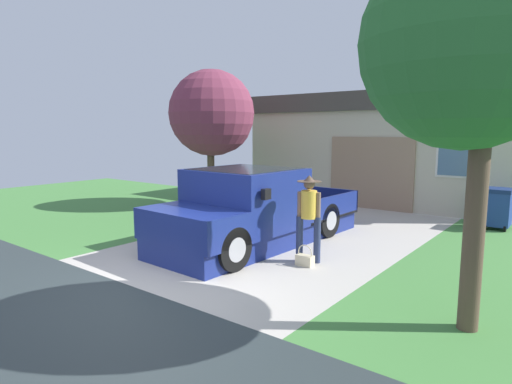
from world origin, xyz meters
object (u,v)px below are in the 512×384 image
at_px(front_yard_tree, 470,43).
at_px(wheeled_trash_bin, 498,207).
at_px(person_with_hat, 309,211).
at_px(house_with_garage, 394,146).
at_px(handbag, 305,259).
at_px(neighbor_tree, 215,114).
at_px(pickup_truck, 249,211).

distance_m(front_yard_tree, wheeled_trash_bin, 7.18).
relative_size(person_with_hat, house_with_garage, 0.18).
relative_size(person_with_hat, handbag, 4.17).
distance_m(handbag, neighbor_tree, 7.51).
bearing_deg(handbag, pickup_truck, 164.49).
bearing_deg(house_with_garage, wheeled_trash_bin, -42.78).
relative_size(neighbor_tree, wheeled_trash_bin, 4.28).
bearing_deg(pickup_truck, neighbor_tree, -36.93).
bearing_deg(neighbor_tree, pickup_truck, -39.28).
bearing_deg(neighbor_tree, house_with_garage, 55.02).
distance_m(person_with_hat, neighbor_tree, 7.05).
bearing_deg(house_with_garage, pickup_truck, -88.91).
xyz_separation_m(front_yard_tree, neighbor_tree, (-8.56, 4.77, -0.49)).
bearing_deg(front_yard_tree, wheeled_trash_bin, 94.31).
xyz_separation_m(pickup_truck, handbag, (1.70, -0.47, -0.63)).
bearing_deg(pickup_truck, person_with_hat, 174.06).
bearing_deg(person_with_hat, wheeled_trash_bin, -133.94).
height_order(neighbor_tree, wheeled_trash_bin, neighbor_tree).
bearing_deg(person_with_hat, front_yard_tree, 137.18).
bearing_deg(pickup_truck, front_yard_tree, 164.73).
xyz_separation_m(person_with_hat, neighbor_tree, (-5.72, 3.59, 2.02)).
xyz_separation_m(house_with_garage, neighbor_tree, (-3.93, -5.61, 1.11)).
relative_size(handbag, front_yard_tree, 0.08).
height_order(house_with_garage, front_yard_tree, front_yard_tree).
distance_m(handbag, front_yard_tree, 4.46).
xyz_separation_m(pickup_truck, person_with_hat, (1.62, -0.24, 0.22)).
bearing_deg(house_with_garage, neighbor_tree, -124.98).
bearing_deg(pickup_truck, wheeled_trash_bin, -125.46).
relative_size(house_with_garage, neighbor_tree, 2.06).
bearing_deg(pickup_truck, house_with_garage, -86.57).
height_order(front_yard_tree, neighbor_tree, front_yard_tree).
distance_m(pickup_truck, person_with_hat, 1.66).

